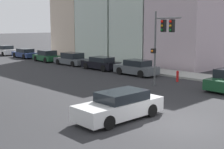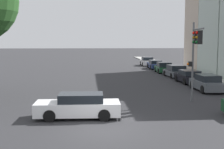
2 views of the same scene
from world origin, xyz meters
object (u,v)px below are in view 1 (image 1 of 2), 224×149
parked_car_0 (136,68)px  crossing_car_0 (120,106)px  parked_car_2 (72,59)px  parked_car_1 (101,63)px  parked_car_5 (5,51)px  parked_car_3 (47,56)px  fire_hydrant (177,76)px  traffic_signal (162,35)px  parked_car_4 (25,53)px

parked_car_0 → crossing_car_0: bearing=128.0°
parked_car_2 → parked_car_1: bearing=177.1°
crossing_car_0 → parked_car_2: 21.59m
crossing_car_0 → parked_car_5: 36.92m
parked_car_2 → parked_car_3: bearing=0.2°
parked_car_0 → parked_car_1: 4.99m
parked_car_1 → fire_hydrant: parked_car_1 is taller
traffic_signal → parked_car_4: (2.96, 25.99, -3.27)m
parked_car_0 → fire_hydrant: size_ratio=4.60×
traffic_signal → parked_car_5: traffic_signal is taller
traffic_signal → fire_hydrant: size_ratio=6.08×
parked_car_0 → parked_car_3: 15.16m
parked_car_0 → parked_car_2: 10.15m
fire_hydrant → parked_car_0: bearing=88.4°
parked_car_0 → parked_car_3: bearing=-0.2°
crossing_car_0 → parked_car_0: parked_car_0 is taller
traffic_signal → parked_car_1: (2.98, 10.04, -3.26)m
traffic_signal → parked_car_5: (2.87, 31.91, -3.21)m
fire_hydrant → traffic_signal: bearing=-170.6°
parked_car_2 → parked_car_4: bearing=-1.3°
parked_car_4 → parked_car_2: bearing=-177.7°
parked_car_3 → parked_car_5: (-0.01, 11.69, 0.02)m
parked_car_1 → parked_car_0: bearing=177.2°
parked_car_2 → parked_car_3: parked_car_2 is taller
crossing_car_0 → fire_hydrant: size_ratio=5.18×
parked_car_0 → parked_car_5: size_ratio=1.04×
parked_car_2 → parked_car_0: bearing=177.1°
parked_car_0 → parked_car_3: size_ratio=1.04×
fire_hydrant → parked_car_5: bearing=89.8°
crossing_car_0 → parked_car_3: parked_car_3 is taller
parked_car_1 → parked_car_3: parked_car_3 is taller
parked_car_3 → parked_car_5: bearing=2.2°
traffic_signal → parked_car_5: size_ratio=1.38×
parked_car_3 → crossing_car_0: bearing=157.7°
crossing_car_0 → parked_car_5: (10.72, 35.33, 0.02)m
crossing_car_0 → parked_car_3: bearing=-113.0°
parked_car_1 → traffic_signal: bearing=161.6°
parked_car_3 → parked_car_2: bearing=-175.7°
parked_car_4 → fire_hydrant: size_ratio=5.12×
traffic_signal → parked_car_3: size_ratio=1.38×
parked_car_0 → parked_car_3: parked_car_0 is taller
parked_car_1 → parked_car_2: bearing=-2.9°
parked_car_1 → parked_car_4: bearing=-1.8°
parked_car_2 → crossing_car_0: bearing=147.7°
crossing_car_0 → parked_car_0: bearing=-140.4°
traffic_signal → parked_car_4: 26.36m
parked_car_0 → parked_car_4: parked_car_0 is taller
fire_hydrant → parked_car_3: bearing=89.7°
parked_car_2 → parked_car_3: (-0.19, 5.01, 0.00)m
traffic_signal → parked_car_5: 32.19m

